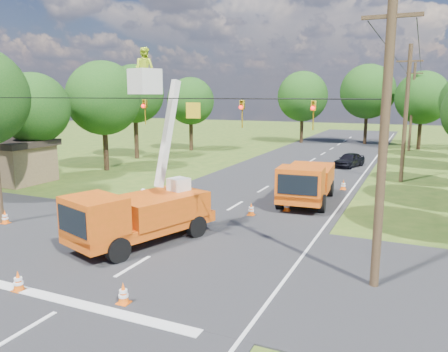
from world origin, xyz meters
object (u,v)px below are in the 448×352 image
at_px(pole_right_mid, 406,113).
at_px(pole_right_far, 412,106).
at_px(second_truck, 306,182).
at_px(tree_left_c, 34,108).
at_px(traffic_cone_2, 251,209).
at_px(tree_left_d, 103,98).
at_px(shed, 12,160).
at_px(traffic_cone_1, 123,293).
at_px(distant_car, 349,160).
at_px(pole_right_near, 384,137).
at_px(bucket_truck, 139,205).
at_px(tree_far_c, 422,98).
at_px(traffic_cone_6, 343,185).
at_px(ground_worker, 144,209).
at_px(tree_far_b, 368,92).
at_px(tree_left_e, 135,94).
at_px(traffic_cone_3, 287,205).
at_px(tree_far_a, 303,96).
at_px(traffic_cone_0, 18,281).
at_px(tree_left_f, 191,101).
at_px(traffic_cone_4, 5,217).

xyz_separation_m(pole_right_mid, pole_right_far, (0.00, 20.00, 0.00)).
xyz_separation_m(second_truck, tree_left_c, (-20.08, -1.46, 4.13)).
bearing_deg(traffic_cone_2, tree_left_d, 152.99).
bearing_deg(shed, traffic_cone_1, -32.80).
xyz_separation_m(distant_car, pole_right_near, (4.57, -25.24, 4.45)).
bearing_deg(shed, second_truck, 6.51).
relative_size(bucket_truck, tree_far_c, 0.91).
xyz_separation_m(traffic_cone_6, shed, (-23.02, -7.24, 1.26)).
relative_size(ground_worker, tree_far_b, 0.17).
xyz_separation_m(traffic_cone_1, traffic_cone_2, (0.04, 11.13, 0.00)).
bearing_deg(tree_left_e, tree_far_b, 49.28).
bearing_deg(distant_car, second_truck, -73.73).
bearing_deg(traffic_cone_3, tree_far_b, 90.08).
height_order(pole_right_mid, tree_far_c, pole_right_mid).
bearing_deg(tree_left_d, pole_right_far, 46.77).
xyz_separation_m(pole_right_mid, tree_far_a, (-13.50, 23.00, 1.08)).
xyz_separation_m(distant_car, shed, (-21.93, -17.24, 0.97)).
relative_size(traffic_cone_0, tree_left_f, 0.08).
relative_size(traffic_cone_1, pole_right_near, 0.07).
bearing_deg(bucket_truck, tree_far_b, 103.27).
bearing_deg(pole_right_mid, traffic_cone_0, -113.06).
bearing_deg(tree_far_a, traffic_cone_2, -79.82).
xyz_separation_m(traffic_cone_1, tree_left_c, (-18.00, 13.56, 5.08)).
relative_size(traffic_cone_1, traffic_cone_6, 1.00).
height_order(pole_right_far, tree_far_c, pole_right_far).
bearing_deg(tree_left_c, traffic_cone_2, -7.68).
height_order(traffic_cone_3, tree_left_f, tree_left_f).
bearing_deg(pole_right_mid, pole_right_near, -90.00).
relative_size(traffic_cone_0, pole_right_near, 0.07).
bearing_deg(second_truck, tree_left_e, 145.85).
distance_m(traffic_cone_3, pole_right_mid, 13.83).
height_order(traffic_cone_0, tree_left_f, tree_left_f).
relative_size(ground_worker, traffic_cone_6, 2.52).
relative_size(pole_right_mid, tree_far_c, 1.09).
relative_size(bucket_truck, pole_right_near, 0.84).
bearing_deg(shed, pole_right_near, -16.80).
xyz_separation_m(bucket_truck, pole_right_far, (9.79, 39.64, 3.35)).
distance_m(second_truck, traffic_cone_3, 2.51).
bearing_deg(traffic_cone_4, pole_right_mid, 48.37).
distance_m(traffic_cone_2, traffic_cone_4, 12.62).
bearing_deg(tree_left_f, traffic_cone_3, -50.68).
xyz_separation_m(traffic_cone_4, tree_left_f, (-5.55, 29.98, 5.33)).
xyz_separation_m(distant_car, traffic_cone_1, (-2.43, -29.80, -0.29)).
xyz_separation_m(traffic_cone_3, tree_far_a, (-8.05, 34.80, 5.83)).
relative_size(ground_worker, shed, 0.33).
height_order(tree_left_d, tree_left_f, tree_left_d).
xyz_separation_m(pole_right_mid, shed, (-26.50, -12.00, -3.49)).
bearing_deg(traffic_cone_3, traffic_cone_1, -96.94).
bearing_deg(traffic_cone_1, pole_right_near, 33.10).
xyz_separation_m(ground_worker, tree_far_a, (-2.41, 40.47, 5.29)).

